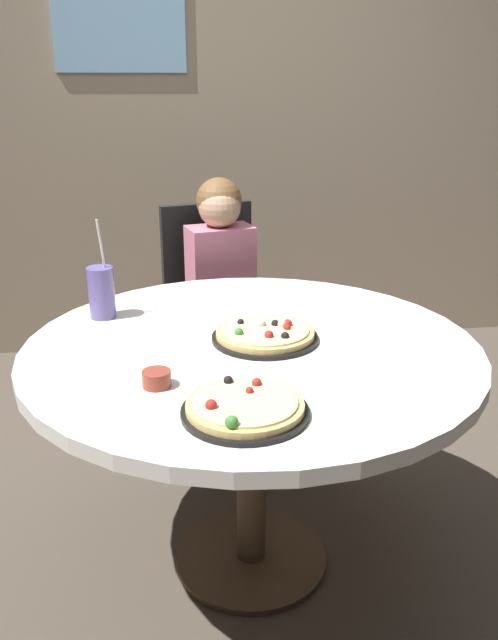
% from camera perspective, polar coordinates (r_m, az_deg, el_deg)
% --- Properties ---
extents(ground_plane, '(8.00, 8.00, 0.00)m').
position_cam_1_polar(ground_plane, '(2.20, 0.19, -20.36)').
color(ground_plane, '#4C4238').
extents(wall_with_window, '(5.20, 0.14, 2.90)m').
position_cam_1_polar(wall_with_window, '(3.56, -4.46, 20.56)').
color(wall_with_window, gray).
rests_on(wall_with_window, ground_plane).
extents(dining_table, '(1.27, 1.27, 0.75)m').
position_cam_1_polar(dining_table, '(1.84, 0.22, -4.66)').
color(dining_table, silver).
rests_on(dining_table, ground_plane).
extents(chair_wooden, '(0.48, 0.48, 0.95)m').
position_cam_1_polar(chair_wooden, '(2.81, -3.09, 1.50)').
color(chair_wooden, black).
rests_on(chair_wooden, ground_plane).
extents(diner_child, '(0.33, 0.43, 1.08)m').
position_cam_1_polar(diner_child, '(2.66, -1.96, -0.64)').
color(diner_child, '#3F4766').
rests_on(diner_child, ground_plane).
extents(pizza_veggie, '(0.30, 0.30, 0.05)m').
position_cam_1_polar(pizza_veggie, '(1.82, 1.45, -1.27)').
color(pizza_veggie, black).
rests_on(pizza_veggie, dining_table).
extents(pizza_cheese, '(0.28, 0.28, 0.05)m').
position_cam_1_polar(pizza_cheese, '(1.43, -0.39, -7.75)').
color(pizza_cheese, black).
rests_on(pizza_cheese, dining_table).
extents(soda_cup, '(0.08, 0.08, 0.31)m').
position_cam_1_polar(soda_cup, '(2.03, -12.91, 2.41)').
color(soda_cup, '#6659A5').
rests_on(soda_cup, dining_table).
extents(sauce_bowl, '(0.07, 0.07, 0.04)m').
position_cam_1_polar(sauce_bowl, '(1.56, -8.17, -5.16)').
color(sauce_bowl, brown).
rests_on(sauce_bowl, dining_table).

